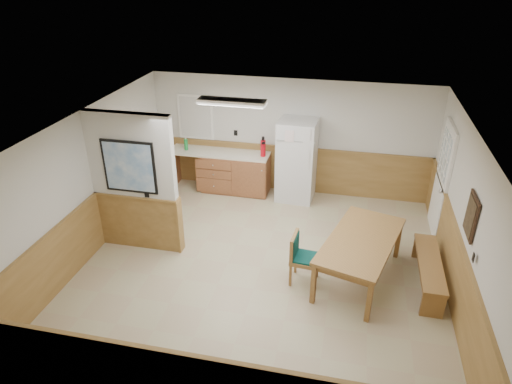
% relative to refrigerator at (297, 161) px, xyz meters
% --- Properties ---
extents(ground, '(6.00, 6.00, 0.00)m').
position_rel_refrigerator_xyz_m(ground, '(-0.21, -2.63, -0.87)').
color(ground, tan).
rests_on(ground, ground).
extents(ceiling, '(6.00, 6.00, 0.02)m').
position_rel_refrigerator_xyz_m(ceiling, '(-0.21, -2.63, 1.63)').
color(ceiling, white).
rests_on(ceiling, back_wall).
extents(back_wall, '(6.00, 0.02, 2.50)m').
position_rel_refrigerator_xyz_m(back_wall, '(-0.21, 0.37, 0.38)').
color(back_wall, silver).
rests_on(back_wall, ground).
extents(right_wall, '(0.02, 6.00, 2.50)m').
position_rel_refrigerator_xyz_m(right_wall, '(2.79, -2.63, 0.38)').
color(right_wall, silver).
rests_on(right_wall, ground).
extents(left_wall, '(0.02, 6.00, 2.50)m').
position_rel_refrigerator_xyz_m(left_wall, '(-3.21, -2.63, 0.38)').
color(left_wall, silver).
rests_on(left_wall, ground).
extents(wainscot_back, '(6.00, 0.04, 1.00)m').
position_rel_refrigerator_xyz_m(wainscot_back, '(-0.21, 0.35, -0.37)').
color(wainscot_back, '#A17A40').
rests_on(wainscot_back, ground).
extents(wainscot_right, '(0.04, 6.00, 1.00)m').
position_rel_refrigerator_xyz_m(wainscot_right, '(2.77, -2.63, -0.37)').
color(wainscot_right, '#A17A40').
rests_on(wainscot_right, ground).
extents(wainscot_left, '(0.04, 6.00, 1.00)m').
position_rel_refrigerator_xyz_m(wainscot_left, '(-3.19, -2.63, -0.37)').
color(wainscot_left, '#A17A40').
rests_on(wainscot_left, ground).
extents(partition_wall, '(1.50, 0.20, 2.50)m').
position_rel_refrigerator_xyz_m(partition_wall, '(-2.46, -2.43, 0.36)').
color(partition_wall, silver).
rests_on(partition_wall, ground).
extents(kitchen_counter, '(2.20, 0.61, 1.00)m').
position_rel_refrigerator_xyz_m(kitchen_counter, '(-1.41, 0.05, -0.41)').
color(kitchen_counter, '#945934').
rests_on(kitchen_counter, ground).
extents(exterior_door, '(0.07, 1.02, 2.15)m').
position_rel_refrigerator_xyz_m(exterior_door, '(2.76, -0.73, 0.18)').
color(exterior_door, white).
rests_on(exterior_door, ground).
extents(kitchen_window, '(0.80, 0.04, 1.00)m').
position_rel_refrigerator_xyz_m(kitchen_window, '(-2.31, 0.35, 0.68)').
color(kitchen_window, white).
rests_on(kitchen_window, back_wall).
extents(wall_painting, '(0.04, 0.50, 0.60)m').
position_rel_refrigerator_xyz_m(wall_painting, '(2.76, -2.93, 0.68)').
color(wall_painting, '#322014').
rests_on(wall_painting, right_wall).
extents(fluorescent_fixture, '(1.20, 0.30, 0.09)m').
position_rel_refrigerator_xyz_m(fluorescent_fixture, '(-1.01, -1.33, 1.57)').
color(fluorescent_fixture, white).
rests_on(fluorescent_fixture, ceiling).
extents(refrigerator, '(0.81, 0.75, 1.75)m').
position_rel_refrigerator_xyz_m(refrigerator, '(0.00, 0.00, 0.00)').
color(refrigerator, silver).
rests_on(refrigerator, ground).
extents(dining_table, '(1.45, 2.11, 0.75)m').
position_rel_refrigerator_xyz_m(dining_table, '(1.38, -2.56, -0.21)').
color(dining_table, '#A77B3D').
rests_on(dining_table, ground).
extents(dining_bench, '(0.37, 1.60, 0.45)m').
position_rel_refrigerator_xyz_m(dining_bench, '(2.46, -2.50, -0.53)').
color(dining_bench, '#A77B3D').
rests_on(dining_bench, ground).
extents(dining_chair, '(0.62, 0.46, 0.85)m').
position_rel_refrigerator_xyz_m(dining_chair, '(0.46, -2.82, -0.38)').
color(dining_chair, '#A77B3D').
rests_on(dining_chair, ground).
extents(fire_extinguisher, '(0.13, 0.13, 0.44)m').
position_rel_refrigerator_xyz_m(fire_extinguisher, '(-0.73, 0.02, 0.22)').
color(fire_extinguisher, red).
rests_on(fire_extinguisher, kitchen_counter).
extents(soap_bottle, '(0.08, 0.08, 0.25)m').
position_rel_refrigerator_xyz_m(soap_bottle, '(-2.45, 0.02, 0.15)').
color(soap_bottle, '#1A903B').
rests_on(soap_bottle, kitchen_counter).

